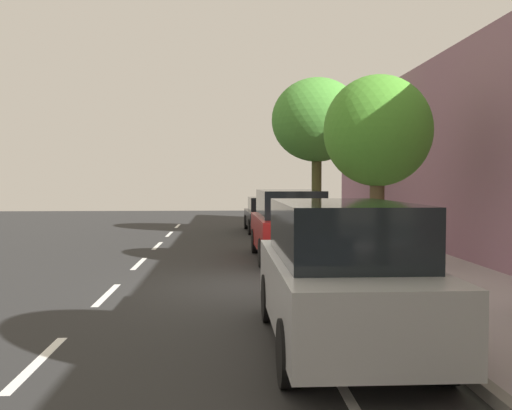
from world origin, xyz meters
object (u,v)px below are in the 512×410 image
(parked_suv_silver_second, at_px, (341,273))
(street_tree_corner, at_px, (317,121))
(bicycle_at_curb, at_px, (289,233))
(cyclist_with_backpack, at_px, (297,214))
(parked_sedan_black_far, at_px, (267,215))
(street_tree_far_end, at_px, (378,132))
(parked_suv_red_mid, at_px, (289,224))

(parked_suv_silver_second, distance_m, street_tree_corner, 15.79)
(bicycle_at_curb, bearing_deg, street_tree_corner, 61.33)
(bicycle_at_curb, bearing_deg, cyclist_with_backpack, -63.44)
(parked_sedan_black_far, bearing_deg, street_tree_far_end, -80.59)
(parked_suv_silver_second, relative_size, bicycle_at_curb, 2.95)
(parked_suv_red_mid, bearing_deg, parked_sedan_black_far, 89.99)
(parked_suv_silver_second, relative_size, street_tree_corner, 0.75)
(street_tree_far_end, bearing_deg, bicycle_at_curb, 101.96)
(bicycle_at_curb, relative_size, street_tree_far_end, 0.34)
(parked_suv_red_mid, relative_size, cyclist_with_backpack, 2.65)
(street_tree_corner, bearing_deg, street_tree_far_end, -90.00)
(parked_sedan_black_far, distance_m, cyclist_with_backpack, 5.13)
(parked_suv_red_mid, xyz_separation_m, street_tree_corner, (1.87, 6.62, 3.64))
(street_tree_far_end, bearing_deg, street_tree_corner, 90.00)
(parked_suv_red_mid, xyz_separation_m, parked_sedan_black_far, (0.00, 8.69, -0.27))
(cyclist_with_backpack, bearing_deg, street_tree_corner, 68.43)
(parked_suv_red_mid, relative_size, street_tree_far_end, 1.01)
(parked_suv_silver_second, relative_size, street_tree_far_end, 1.01)
(street_tree_far_end, distance_m, street_tree_corner, 9.27)
(street_tree_far_end, bearing_deg, parked_suv_silver_second, -109.42)
(parked_suv_silver_second, relative_size, cyclist_with_backpack, 2.64)
(parked_sedan_black_far, xyz_separation_m, cyclist_with_backpack, (0.68, -5.07, 0.34))
(cyclist_with_backpack, bearing_deg, parked_suv_silver_second, -94.39)
(bicycle_at_curb, height_order, street_tree_far_end, street_tree_far_end)
(bicycle_at_curb, bearing_deg, parked_suv_red_mid, -96.55)
(parked_sedan_black_far, bearing_deg, cyclist_with_backpack, -82.36)
(parked_suv_silver_second, bearing_deg, bicycle_at_curb, 86.74)
(cyclist_with_backpack, height_order, street_tree_far_end, street_tree_far_end)
(parked_suv_red_mid, bearing_deg, bicycle_at_curb, 83.45)
(parked_sedan_black_far, height_order, cyclist_with_backpack, cyclist_with_backpack)
(parked_sedan_black_far, xyz_separation_m, street_tree_corner, (1.87, -2.07, 3.92))
(parked_suv_silver_second, distance_m, parked_suv_red_mid, 8.60)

